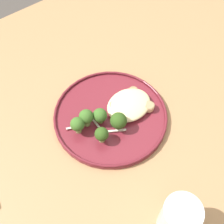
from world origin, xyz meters
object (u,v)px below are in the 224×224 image
Objects in this scene: seared_scallop_on_noodles at (128,111)px; broccoli_floret_tall_stalk at (102,134)px; broccoli_floret_center_pile at (119,121)px; seared_scallop_left_edge at (122,100)px; broccoli_floret_near_rim at (86,117)px; broccoli_floret_right_tilted at (77,125)px; seared_scallop_right_edge at (115,106)px; seared_scallop_front_small at (149,107)px; seared_scallop_tilted_round at (133,91)px; seared_scallop_center_golden at (132,105)px; dinner_plate at (112,115)px; broccoli_floret_rear_charred at (100,116)px; water_glass at (178,219)px.

broccoli_floret_tall_stalk is at bearing -168.77° from seared_scallop_on_noodles.
seared_scallop_left_edge is at bearing 43.48° from broccoli_floret_center_pile.
seared_scallop_on_noodles is 0.53× the size of broccoli_floret_tall_stalk.
broccoli_floret_center_pile is (-0.06, -0.05, 0.02)m from seared_scallop_left_edge.
broccoli_floret_near_rim is 0.03m from broccoli_floret_right_tilted.
broccoli_floret_near_rim reaches higher than broccoli_floret_tall_stalk.
seared_scallop_right_edge is 0.58× the size of broccoli_floret_right_tilted.
broccoli_floret_near_rim is at bearing 157.43° from seared_scallop_front_small.
broccoli_floret_near_rim is 0.06m from broccoli_floret_tall_stalk.
seared_scallop_on_noodles is at bearing -141.95° from seared_scallop_tilted_round.
seared_scallop_tilted_round is 0.16m from broccoli_floret_tall_stalk.
seared_scallop_tilted_round is at bearing 5.74° from seared_scallop_left_edge.
broccoli_floret_center_pile is (-0.05, -0.02, 0.02)m from seared_scallop_on_noodles.
broccoli_floret_center_pile is (-0.03, -0.05, 0.02)m from seared_scallop_right_edge.
seared_scallop_right_edge is at bearing 32.68° from broccoli_floret_tall_stalk.
seared_scallop_front_small is 0.92× the size of seared_scallop_center_golden.
broccoli_floret_center_pile is at bearing -136.52° from seared_scallop_left_edge.
broccoli_floret_near_rim is (-0.10, 0.04, 0.02)m from seared_scallop_on_noodles.
broccoli_floret_rear_charred is at bearing 178.71° from dinner_plate.
broccoli_floret_tall_stalk is (-0.08, -0.05, 0.02)m from seared_scallop_right_edge.
seared_scallop_right_edge and seared_scallop_left_edge have the same top height.
water_glass is (-0.08, -0.30, 0.02)m from seared_scallop_right_edge.
broccoli_floret_near_rim is at bearing -179.55° from seared_scallop_tilted_round.
seared_scallop_right_edge is 0.62× the size of broccoli_floret_tall_stalk.
broccoli_floret_tall_stalk is at bearing 178.83° from seared_scallop_front_small.
seared_scallop_right_edge is 0.62× the size of broccoli_floret_rear_charred.
broccoli_floret_right_tilted is 0.95× the size of broccoli_floret_center_pile.
seared_scallop_left_edge is at bearing -1.54° from broccoli_floret_near_rim.
seared_scallop_left_edge is (-0.01, 0.03, 0.00)m from seared_scallop_center_golden.
seared_scallop_front_small reaches higher than seared_scallop_center_golden.
dinner_plate is at bearing -13.13° from broccoli_floret_near_rim.
seared_scallop_front_small is at bearing -56.39° from seared_scallop_left_edge.
water_glass is (-0.15, -0.24, 0.02)m from seared_scallop_front_small.
seared_scallop_center_golden is 1.10× the size of seared_scallop_left_edge.
seared_scallop_right_edge is 0.28× the size of water_glass.
seared_scallop_on_noodles and seared_scallop_left_edge have the same top height.
seared_scallop_on_noodles is 0.29m from water_glass.
broccoli_floret_rear_charred reaches higher than seared_scallop_front_small.
water_glass reaches higher than seared_scallop_front_small.
seared_scallop_center_golden reaches higher than dinner_plate.
dinner_plate is 0.06m from seared_scallop_center_golden.
seared_scallop_on_noodles reaches higher than seared_scallop_center_golden.
seared_scallop_tilted_round is 0.18m from broccoli_floret_right_tilted.
water_glass reaches higher than dinner_plate.
seared_scallop_front_small is 0.26× the size of water_glass.
broccoli_floret_tall_stalk is (-0.12, -0.03, 0.02)m from seared_scallop_center_golden.
broccoli_floret_center_pile reaches higher than seared_scallop_front_small.
broccoli_floret_right_tilted is (-0.18, 0.06, 0.02)m from seared_scallop_front_small.
dinner_plate is at bearing 72.77° from broccoli_floret_center_pile.
broccoli_floret_rear_charred is at bearing -26.34° from broccoli_floret_near_rim.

